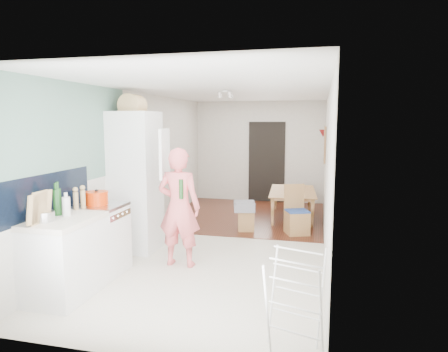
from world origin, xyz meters
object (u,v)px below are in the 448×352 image
at_px(dining_table, 294,206).
at_px(stool, 246,221).
at_px(dining_chair, 297,210).
at_px(drying_rack, 295,304).
at_px(person, 179,197).

relative_size(dining_table, stool, 3.65).
bearing_deg(stool, dining_chair, -1.11).
bearing_deg(drying_rack, dining_chair, 110.80).
xyz_separation_m(person, dining_chair, (1.50, 1.94, -0.53)).
height_order(person, stool, person).
xyz_separation_m(person, dining_table, (1.37, 3.18, -0.73)).
relative_size(person, dining_table, 1.40).
xyz_separation_m(dining_chair, stool, (-0.92, 0.02, -0.25)).
height_order(person, dining_chair, person).
xyz_separation_m(dining_table, stool, (-0.79, -1.22, -0.05)).
relative_size(dining_chair, drying_rack, 0.99).
relative_size(dining_table, drying_rack, 1.57).
xyz_separation_m(person, stool, (0.58, 1.96, -0.78)).
height_order(dining_table, drying_rack, drying_rack).
distance_m(stool, drying_rack, 3.93).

